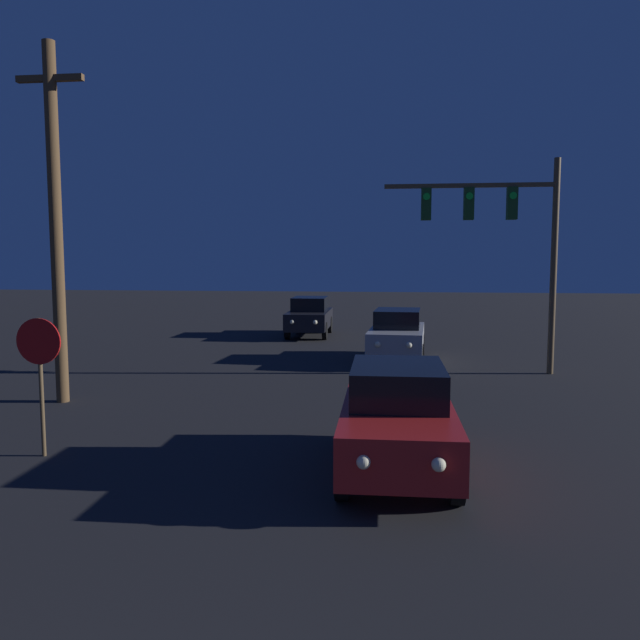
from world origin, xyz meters
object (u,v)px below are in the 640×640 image
car_near (397,417)px  stop_sign (40,360)px  car_mid (397,334)px  utility_pole (56,220)px  traffic_signal_mast (503,227)px  car_far (310,316)px

car_near → stop_sign: 5.89m
car_mid → utility_pole: 10.72m
traffic_signal_mast → car_far: bearing=129.9°
car_far → utility_pole: size_ratio=0.50×
stop_sign → utility_pole: 4.87m
car_mid → stop_sign: stop_sign is taller
car_near → car_mid: 10.55m
stop_sign → utility_pole: bearing=115.0°
utility_pole → car_far: bearing=72.7°
car_near → car_mid: size_ratio=0.99×
car_near → car_far: size_ratio=1.00×
stop_sign → utility_pole: size_ratio=0.29×
car_near → utility_pole: utility_pole is taller
car_near → stop_sign: (-5.84, 0.03, 0.78)m
traffic_signal_mast → stop_sign: (-8.81, -8.71, -2.53)m
car_far → traffic_signal_mast: bearing=128.9°
car_near → car_far: (-3.63, 16.61, 0.00)m
car_far → stop_sign: (-2.22, -16.58, 0.78)m
stop_sign → car_mid: bearing=60.8°
car_near → traffic_signal_mast: size_ratio=0.66×
utility_pole → car_near: bearing=-26.6°
car_mid → stop_sign: bearing=64.2°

